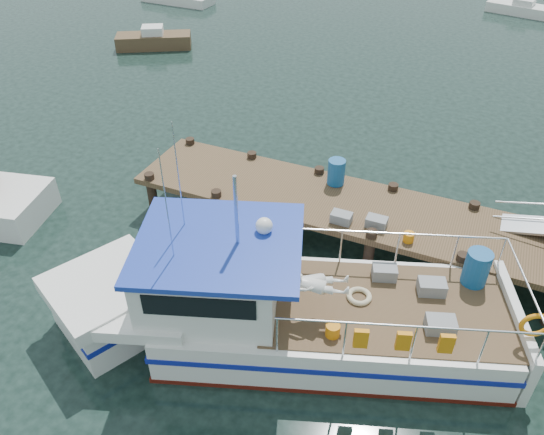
% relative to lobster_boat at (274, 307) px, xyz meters
% --- Properties ---
extents(ground_plane, '(160.00, 160.00, 0.00)m').
position_rel_lobster_boat_xyz_m(ground_plane, '(-0.42, 4.63, -1.06)').
color(ground_plane, black).
extents(lobster_boat, '(11.94, 6.75, 5.86)m').
position_rel_lobster_boat_xyz_m(lobster_boat, '(0.00, 0.00, 0.00)').
color(lobster_boat, silver).
rests_on(lobster_boat, ground).
extents(moored_rowboat, '(4.48, 3.40, 1.26)m').
position_rel_lobster_boat_xyz_m(moored_rowboat, '(-15.30, 17.33, -0.60)').
color(moored_rowboat, '#503B26').
rests_on(moored_rowboat, ground).
extents(moored_b, '(4.89, 2.54, 1.03)m').
position_rel_lobster_boat_xyz_m(moored_b, '(4.31, 33.34, -0.68)').
color(moored_b, silver).
rests_on(moored_b, ground).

